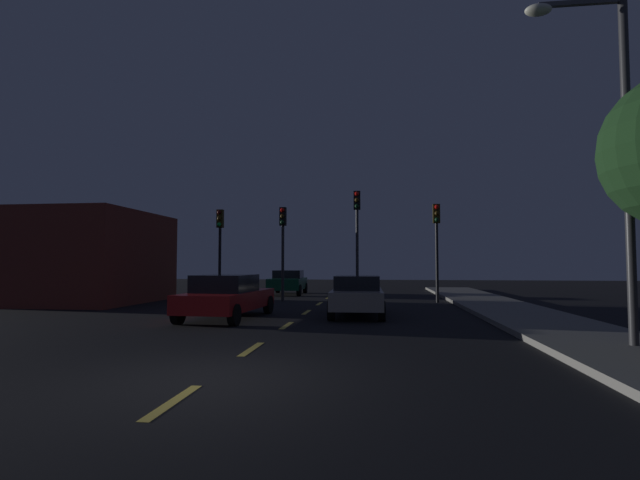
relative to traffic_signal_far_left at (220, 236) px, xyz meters
name	(u,v)px	position (x,y,z in m)	size (l,w,h in m)	color
ground_plane	(290,323)	(5.14, -8.27, -3.18)	(80.00, 80.00, 0.00)	black
sidewalk_curb_right	(550,324)	(12.64, -8.27, -3.10)	(3.00, 40.00, 0.15)	gray
lane_stripe_nearest	(173,401)	(5.14, -16.47, -3.17)	(0.16, 1.60, 0.01)	#EACC4C
lane_stripe_second	(252,349)	(5.14, -12.67, -3.17)	(0.16, 1.60, 0.01)	#EACC4C
lane_stripe_third	(287,325)	(5.14, -8.87, -3.17)	(0.16, 1.60, 0.01)	#EACC4C
lane_stripe_fourth	(307,312)	(5.14, -5.07, -3.17)	(0.16, 1.60, 0.01)	#EACC4C
lane_stripe_fifth	(319,304)	(5.14, -1.27, -3.17)	(0.16, 1.60, 0.01)	#EACC4C
lane_stripe_sixth	(328,298)	(5.14, 2.53, -3.17)	(0.16, 1.60, 0.01)	#EACC4C
traffic_signal_far_left	(220,236)	(0.00, 0.00, 0.00)	(0.32, 0.38, 4.51)	black
traffic_signal_center_left	(283,235)	(3.19, 0.00, 0.05)	(0.32, 0.38, 4.58)	#2D2D30
traffic_signal_center_right	(357,224)	(6.81, 0.00, 0.52)	(0.32, 0.38, 5.31)	#2D2D30
traffic_signal_far_right	(437,233)	(10.54, 0.00, 0.07)	(0.32, 0.38, 4.62)	black
car_stopped_ahead	(357,295)	(7.07, -5.91, -2.46)	(1.91, 4.43, 1.39)	gray
car_adjacent_lane	(227,296)	(2.87, -7.44, -2.44)	(2.19, 4.66, 1.44)	#B21919
car_oncoming_far	(288,282)	(2.47, 5.01, -2.44)	(2.06, 3.98, 1.42)	#0F4C2D
street_lamp_right	(611,135)	(12.63, -12.10, 1.30)	(2.06, 0.36, 7.44)	#2D2D30
storefront_left	(89,257)	(-5.70, -1.92, -1.07)	(5.69, 6.66, 4.22)	maroon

